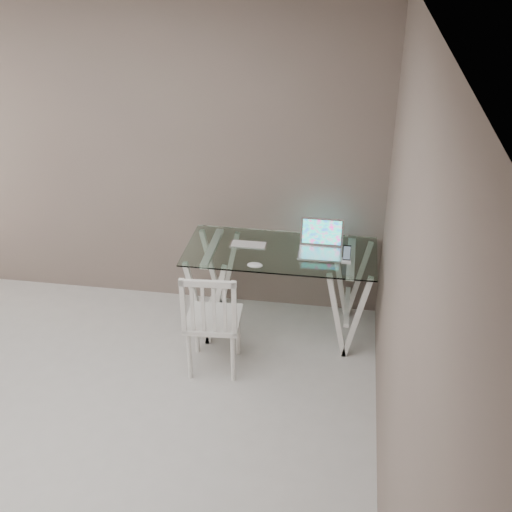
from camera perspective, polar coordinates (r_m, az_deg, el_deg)
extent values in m
plane|color=beige|center=(4.39, -17.88, -18.68)|extent=(4.50, 4.50, 0.00)
cube|color=#75655C|center=(5.40, -10.04, 9.06)|extent=(4.00, 0.02, 2.70)
cube|color=#75655C|center=(3.14, 12.98, -6.82)|extent=(0.02, 4.50, 2.70)
cube|color=silver|center=(5.04, 2.21, 0.40)|extent=(1.50, 0.70, 0.01)
cube|color=white|center=(5.31, -3.77, -2.74)|extent=(0.24, 0.62, 0.72)
cube|color=white|center=(5.21, 8.16, -3.70)|extent=(0.24, 0.62, 0.72)
cube|color=white|center=(4.80, -3.81, -5.62)|extent=(0.43, 0.43, 0.04)
cylinder|color=white|center=(4.82, -5.94, -8.80)|extent=(0.03, 0.03, 0.41)
cylinder|color=white|center=(4.78, -2.06, -9.05)|extent=(0.03, 0.03, 0.41)
cylinder|color=white|center=(5.08, -5.28, -6.57)|extent=(0.03, 0.03, 0.41)
cylinder|color=white|center=(5.04, -1.61, -6.79)|extent=(0.03, 0.03, 0.41)
cube|color=white|center=(4.52, -4.25, -4.61)|extent=(0.40, 0.05, 0.45)
cube|color=silver|center=(5.01, 5.71, 0.23)|extent=(0.34, 0.23, 0.01)
cube|color=#19D899|center=(5.08, 5.88, 2.14)|extent=(0.34, 0.06, 0.22)
cube|color=silver|center=(5.12, -0.67, 1.02)|extent=(0.29, 0.12, 0.01)
ellipsoid|color=silver|center=(4.80, -0.10, -0.83)|extent=(0.12, 0.07, 0.04)
cube|color=white|center=(4.92, 8.02, -0.44)|extent=(0.07, 0.07, 0.02)
cube|color=black|center=(4.90, 8.08, 0.30)|extent=(0.06, 0.03, 0.12)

